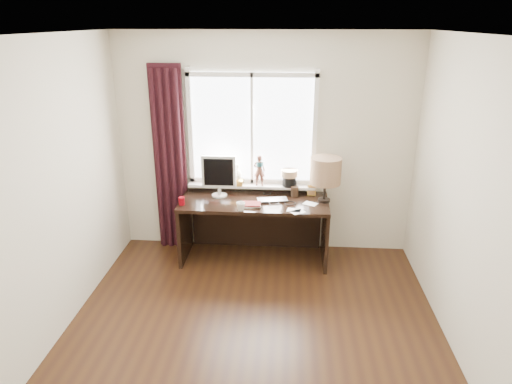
# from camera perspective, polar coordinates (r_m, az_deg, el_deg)

# --- Properties ---
(floor) EXTENTS (3.50, 4.00, 0.00)m
(floor) POSITION_cam_1_polar(r_m,az_deg,el_deg) (4.21, -0.61, -19.09)
(floor) COLOR #39210F
(floor) RESTS_ON ground
(ceiling) EXTENTS (3.50, 4.00, 0.00)m
(ceiling) POSITION_cam_1_polar(r_m,az_deg,el_deg) (3.24, -0.79, 18.97)
(ceiling) COLOR white
(ceiling) RESTS_ON wall_back
(wall_back) EXTENTS (3.50, 0.00, 2.60)m
(wall_back) POSITION_cam_1_polar(r_m,az_deg,el_deg) (5.41, 1.12, 5.77)
(wall_back) COLOR beige
(wall_back) RESTS_ON ground
(wall_left) EXTENTS (0.00, 4.00, 2.60)m
(wall_left) POSITION_cam_1_polar(r_m,az_deg,el_deg) (4.06, -26.14, -1.66)
(wall_left) COLOR beige
(wall_left) RESTS_ON ground
(wall_right) EXTENTS (0.00, 4.00, 2.60)m
(wall_right) POSITION_cam_1_polar(r_m,az_deg,el_deg) (3.81, 26.60, -3.14)
(wall_right) COLOR beige
(wall_right) RESTS_ON ground
(laptop) EXTENTS (0.38, 0.28, 0.03)m
(laptop) POSITION_cam_1_polar(r_m,az_deg,el_deg) (5.23, 2.08, -1.00)
(laptop) COLOR silver
(laptop) RESTS_ON desk
(mug) EXTENTS (0.13, 0.13, 0.10)m
(mug) POSITION_cam_1_polar(r_m,az_deg,el_deg) (4.96, -1.91, -1.78)
(mug) COLOR white
(mug) RESTS_ON desk
(red_cup) EXTENTS (0.07, 0.07, 0.09)m
(red_cup) POSITION_cam_1_polar(r_m,az_deg,el_deg) (5.18, -9.26, -1.12)
(red_cup) COLOR #710109
(red_cup) RESTS_ON desk
(window) EXTENTS (1.52, 0.22, 1.40)m
(window) POSITION_cam_1_polar(r_m,az_deg,el_deg) (5.37, -0.52, 5.69)
(window) COLOR white
(window) RESTS_ON ground
(curtain) EXTENTS (0.38, 0.09, 2.25)m
(curtain) POSITION_cam_1_polar(r_m,az_deg,el_deg) (5.55, -10.72, 3.80)
(curtain) COLOR black
(curtain) RESTS_ON floor
(desk) EXTENTS (1.70, 0.70, 0.75)m
(desk) POSITION_cam_1_polar(r_m,az_deg,el_deg) (5.43, -0.16, -3.08)
(desk) COLOR black
(desk) RESTS_ON floor
(monitor) EXTENTS (0.40, 0.18, 0.49)m
(monitor) POSITION_cam_1_polar(r_m,az_deg,el_deg) (5.30, -4.67, 2.32)
(monitor) COLOR beige
(monitor) RESTS_ON desk
(notebook_stack) EXTENTS (0.25, 0.20, 0.03)m
(notebook_stack) POSITION_cam_1_polar(r_m,az_deg,el_deg) (5.09, -0.67, -1.56)
(notebook_stack) COLOR beige
(notebook_stack) RESTS_ON desk
(brush_holder) EXTENTS (0.09, 0.09, 0.25)m
(brush_holder) POSITION_cam_1_polar(r_m,az_deg,el_deg) (5.37, 4.86, 0.09)
(brush_holder) COLOR black
(brush_holder) RESTS_ON desk
(icon_frame) EXTENTS (0.10, 0.03, 0.13)m
(icon_frame) POSITION_cam_1_polar(r_m,az_deg,el_deg) (5.41, 6.97, 0.20)
(icon_frame) COLOR gold
(icon_frame) RESTS_ON desk
(table_lamp) EXTENTS (0.35, 0.35, 0.52)m
(table_lamp) POSITION_cam_1_polar(r_m,az_deg,el_deg) (5.16, 8.69, 2.59)
(table_lamp) COLOR black
(table_lamp) RESTS_ON desk
(loose_papers) EXTENTS (0.36, 0.42, 0.00)m
(loose_papers) POSITION_cam_1_polar(r_m,az_deg,el_deg) (5.05, 5.61, -2.06)
(loose_papers) COLOR white
(loose_papers) RESTS_ON desk
(desk_cables) EXTENTS (0.43, 0.44, 0.01)m
(desk_cables) POSITION_cam_1_polar(r_m,az_deg,el_deg) (5.26, 2.89, -1.00)
(desk_cables) COLOR black
(desk_cables) RESTS_ON desk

